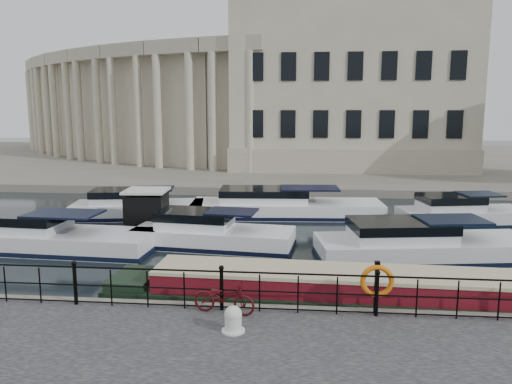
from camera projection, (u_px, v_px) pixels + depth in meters
ground_plane at (234, 298)px, 15.46m from camera, size 160.00×160.00×0.00m
far_bank at (284, 160)px, 53.70m from camera, size 120.00×42.00×0.55m
railing at (222, 286)px, 13.05m from camera, size 24.14×0.14×1.22m
civic_building at (273, 95)px, 48.45m from camera, size 53.55×31.84×16.85m
bicycle at (224, 297)px, 12.85m from camera, size 1.73×0.86×0.87m
mooring_bollard at (233, 319)px, 11.84m from camera, size 0.57×0.57×0.64m
life_ring_post at (377, 282)px, 12.72m from camera, size 0.86×0.22×1.40m
narrowboat at (361, 299)px, 14.36m from camera, size 15.14×2.59×1.55m
harbour_hut at (147, 214)px, 23.15m from camera, size 2.73×2.32×2.16m
cabin_cruisers at (251, 226)px, 23.36m from camera, size 27.26×11.05×1.99m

